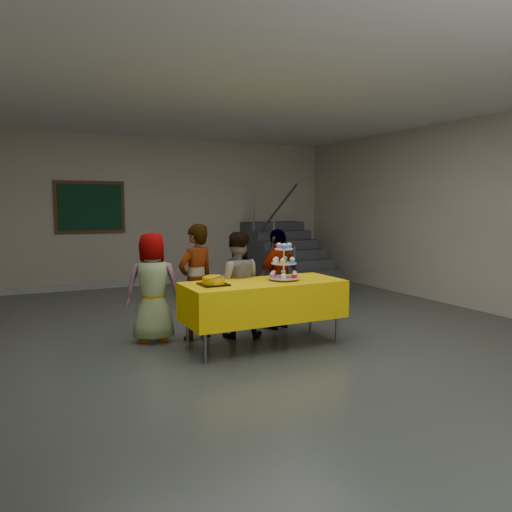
% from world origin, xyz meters
% --- Properties ---
extents(room_shell, '(10.00, 10.04, 3.02)m').
position_xyz_m(room_shell, '(0.00, 0.02, 2.13)').
color(room_shell, '#4C514C').
rests_on(room_shell, ground).
extents(bake_table, '(1.88, 0.78, 0.77)m').
position_xyz_m(bake_table, '(0.10, 0.04, 0.56)').
color(bake_table, '#595960').
rests_on(bake_table, ground).
extents(cupcake_stand, '(0.38, 0.38, 0.44)m').
position_xyz_m(cupcake_stand, '(0.36, 0.03, 0.94)').
color(cupcake_stand, silver).
rests_on(cupcake_stand, bake_table).
extents(bear_cake, '(0.32, 0.36, 0.12)m').
position_xyz_m(bear_cake, '(-0.52, 0.06, 0.83)').
color(bear_cake, black).
rests_on(bear_cake, bake_table).
extents(schoolchild_a, '(0.75, 0.59, 1.34)m').
position_xyz_m(schoolchild_a, '(-1.01, 0.81, 0.67)').
color(schoolchild_a, slate).
rests_on(schoolchild_a, ground).
extents(schoolchild_b, '(0.61, 0.50, 1.43)m').
position_xyz_m(schoolchild_b, '(-0.49, 0.70, 0.72)').
color(schoolchild_b, slate).
rests_on(schoolchild_b, ground).
extents(schoolchild_c, '(0.79, 0.71, 1.33)m').
position_xyz_m(schoolchild_c, '(-0.02, 0.55, 0.66)').
color(schoolchild_c, slate).
rests_on(schoolchild_c, ground).
extents(schoolchild_d, '(0.85, 0.56, 1.34)m').
position_xyz_m(schoolchild_d, '(0.67, 0.70, 0.67)').
color(schoolchild_d, slate).
rests_on(schoolchild_d, ground).
extents(staircase, '(1.30, 2.40, 2.04)m').
position_xyz_m(staircase, '(2.70, 4.13, 0.49)').
color(staircase, '#424447').
rests_on(staircase, ground).
extents(noticeboard, '(1.30, 0.05, 1.00)m').
position_xyz_m(noticeboard, '(-1.12, 4.96, 1.60)').
color(noticeboard, '#472B16').
rests_on(noticeboard, ground).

